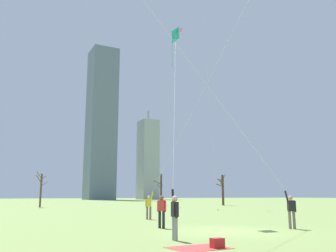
% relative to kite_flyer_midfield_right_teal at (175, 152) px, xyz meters
% --- Properties ---
extents(ground_plane, '(400.00, 400.00, 0.00)m').
position_rel_kite_flyer_midfield_right_teal_xyz_m(ground_plane, '(2.71, 0.12, -3.52)').
color(ground_plane, '#7A934C').
extents(kite_flyer_midfield_right_teal, '(5.59, 9.95, 13.55)m').
position_rel_kite_flyer_midfield_right_teal_xyz_m(kite_flyer_midfield_right_teal, '(0.00, 0.00, 0.00)').
color(kite_flyer_midfield_right_teal, gray).
rests_on(kite_flyer_midfield_right_teal, ground).
extents(kite_flyer_foreground_right_yellow, '(11.24, 0.88, 13.80)m').
position_rel_kite_flyer_midfield_right_teal_xyz_m(kite_flyer_foreground_right_yellow, '(4.98, -0.34, -1.00)').
color(kite_flyer_foreground_right_yellow, '#726656').
rests_on(kite_flyer_foreground_right_yellow, ground).
extents(kite_flyer_foreground_left_green, '(10.39, 3.20, 21.58)m').
position_rel_kite_flyer_midfield_right_teal_xyz_m(kite_flyer_foreground_left_green, '(5.24, 8.91, 2.25)').
color(kite_flyer_foreground_left_green, '#726656').
rests_on(kite_flyer_foreground_left_green, ground).
extents(bystander_strolling_midfield, '(0.36, 0.42, 1.62)m').
position_rel_kite_flyer_midfield_right_teal_xyz_m(bystander_strolling_midfield, '(0.71, 2.83, -2.62)').
color(bystander_strolling_midfield, black).
rests_on(bystander_strolling_midfield, ground).
extents(distant_kite_high_overhead_pink, '(3.38, 5.17, 27.94)m').
position_rel_kite_flyer_midfield_right_teal_xyz_m(distant_kite_high_overhead_pink, '(18.23, 32.82, 20.63)').
color(distant_kite_high_overhead_pink, pink).
rests_on(distant_kite_high_overhead_pink, ground).
extents(distant_kite_low_near_trees_blue, '(3.61, 2.27, 26.54)m').
position_rel_kite_flyer_midfield_right_teal_xyz_m(distant_kite_low_near_trees_blue, '(13.26, 18.47, 19.94)').
color(distant_kite_low_near_trees_blue, blue).
rests_on(distant_kite_low_near_trees_blue, ground).
extents(picnic_spot, '(1.90, 1.53, 0.31)m').
position_rel_kite_flyer_midfield_right_teal_xyz_m(picnic_spot, '(-1.01, -4.23, -3.43)').
color(picnic_spot, '#CC3838').
rests_on(picnic_spot, ground).
extents(bare_tree_center, '(2.00, 3.16, 4.83)m').
position_rel_kite_flyer_midfield_right_teal_xyz_m(bare_tree_center, '(-0.20, 40.11, -0.96)').
color(bare_tree_center, brown).
rests_on(bare_tree_center, ground).
extents(bare_tree_right_of_center, '(2.20, 1.78, 5.06)m').
position_rel_kite_flyer_midfield_right_teal_xyz_m(bare_tree_right_of_center, '(18.42, 40.08, -0.92)').
color(bare_tree_right_of_center, '#423326').
rests_on(bare_tree_right_of_center, ground).
extents(bare_tree_left_of_center, '(2.90, 2.78, 5.23)m').
position_rel_kite_flyer_midfield_right_teal_xyz_m(bare_tree_left_of_center, '(28.50, 37.23, -0.72)').
color(bare_tree_left_of_center, '#4C3828').
rests_on(bare_tree_left_of_center, ground).
extents(skyline_slender_spire, '(7.12, 8.40, 37.64)m').
position_rel_kite_flyer_midfield_right_teal_xyz_m(skyline_slender_spire, '(54.00, 127.78, 13.09)').
color(skyline_slender_spire, '#9EA3AD').
rests_on(skyline_slender_spire, ground).
extents(skyline_mid_tower_right, '(10.32, 11.13, 60.41)m').
position_rel_kite_flyer_midfield_right_teal_xyz_m(skyline_mid_tower_right, '(32.74, 125.81, 26.68)').
color(skyline_mid_tower_right, slate).
rests_on(skyline_mid_tower_right, ground).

